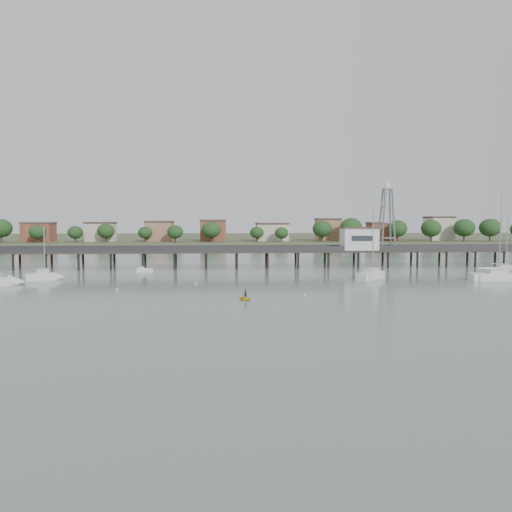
{
  "coord_description": "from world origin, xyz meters",
  "views": [
    {
      "loc": [
        -7.67,
        -53.44,
        10.79
      ],
      "look_at": [
        -0.4,
        42.0,
        4.0
      ],
      "focal_mm": 35.0,
      "sensor_mm": 36.0,
      "label": 1
    }
  ],
  "objects_px": {
    "sailboat_c": "(375,275)",
    "sailboat_e": "(510,272)",
    "pier": "(252,251)",
    "white_tender": "(145,270)",
    "sailboat_d": "(506,277)",
    "sailboat_a": "(1,281)",
    "yellow_dinghy": "(245,300)",
    "sailboat_b": "(48,276)",
    "lattice_tower": "(387,219)"
  },
  "relations": [
    {
      "from": "pier",
      "to": "sailboat_c",
      "type": "relative_size",
      "value": 10.76
    },
    {
      "from": "sailboat_c",
      "to": "sailboat_d",
      "type": "distance_m",
      "value": 23.4
    },
    {
      "from": "sailboat_a",
      "to": "white_tender",
      "type": "bearing_deg",
      "value": 32.77
    },
    {
      "from": "lattice_tower",
      "to": "sailboat_b",
      "type": "distance_m",
      "value": 73.84
    },
    {
      "from": "sailboat_a",
      "to": "sailboat_d",
      "type": "xyz_separation_m",
      "value": [
        88.6,
        0.5,
        -0.01
      ]
    },
    {
      "from": "sailboat_c",
      "to": "yellow_dinghy",
      "type": "height_order",
      "value": "sailboat_c"
    },
    {
      "from": "sailboat_a",
      "to": "sailboat_d",
      "type": "height_order",
      "value": "sailboat_d"
    },
    {
      "from": "sailboat_d",
      "to": "white_tender",
      "type": "relative_size",
      "value": 4.81
    },
    {
      "from": "pier",
      "to": "yellow_dinghy",
      "type": "relative_size",
      "value": 61.09
    },
    {
      "from": "pier",
      "to": "lattice_tower",
      "type": "distance_m",
      "value": 32.34
    },
    {
      "from": "pier",
      "to": "lattice_tower",
      "type": "xyz_separation_m",
      "value": [
        31.5,
        0.0,
        7.31
      ]
    },
    {
      "from": "lattice_tower",
      "to": "pier",
      "type": "bearing_deg",
      "value": -180.0
    },
    {
      "from": "sailboat_a",
      "to": "sailboat_c",
      "type": "height_order",
      "value": "sailboat_c"
    },
    {
      "from": "lattice_tower",
      "to": "yellow_dinghy",
      "type": "distance_m",
      "value": 59.2
    },
    {
      "from": "sailboat_d",
      "to": "white_tender",
      "type": "height_order",
      "value": "sailboat_d"
    },
    {
      "from": "sailboat_a",
      "to": "sailboat_b",
      "type": "bearing_deg",
      "value": 42.05
    },
    {
      "from": "pier",
      "to": "sailboat_c",
      "type": "height_order",
      "value": "sailboat_c"
    },
    {
      "from": "sailboat_e",
      "to": "white_tender",
      "type": "xyz_separation_m",
      "value": [
        -73.46,
        10.83,
        -0.24
      ]
    },
    {
      "from": "sailboat_a",
      "to": "white_tender",
      "type": "relative_size",
      "value": 4.0
    },
    {
      "from": "sailboat_d",
      "to": "sailboat_e",
      "type": "xyz_separation_m",
      "value": [
        5.78,
        8.29,
        0.02
      ]
    },
    {
      "from": "sailboat_a",
      "to": "pier",
      "type": "bearing_deg",
      "value": 21.57
    },
    {
      "from": "sailboat_e",
      "to": "white_tender",
      "type": "height_order",
      "value": "sailboat_e"
    },
    {
      "from": "pier",
      "to": "white_tender",
      "type": "distance_m",
      "value": 24.64
    },
    {
      "from": "sailboat_d",
      "to": "yellow_dinghy",
      "type": "bearing_deg",
      "value": -158.56
    },
    {
      "from": "sailboat_e",
      "to": "lattice_tower",
      "type": "bearing_deg",
      "value": 148.06
    },
    {
      "from": "sailboat_c",
      "to": "sailboat_a",
      "type": "bearing_deg",
      "value": 138.66
    },
    {
      "from": "pier",
      "to": "white_tender",
      "type": "bearing_deg",
      "value": -161.24
    },
    {
      "from": "yellow_dinghy",
      "to": "sailboat_a",
      "type": "bearing_deg",
      "value": 129.99
    },
    {
      "from": "lattice_tower",
      "to": "yellow_dinghy",
      "type": "bearing_deg",
      "value": -127.62
    },
    {
      "from": "sailboat_d",
      "to": "lattice_tower",
      "type": "bearing_deg",
      "value": 115.84
    },
    {
      "from": "sailboat_d",
      "to": "sailboat_a",
      "type": "bearing_deg",
      "value": -179.7
    },
    {
      "from": "lattice_tower",
      "to": "sailboat_b",
      "type": "bearing_deg",
      "value": -163.72
    },
    {
      "from": "sailboat_b",
      "to": "sailboat_e",
      "type": "bearing_deg",
      "value": -10.41
    },
    {
      "from": "pier",
      "to": "sailboat_d",
      "type": "relative_size",
      "value": 9.1
    },
    {
      "from": "sailboat_c",
      "to": "pier",
      "type": "bearing_deg",
      "value": 88.28
    },
    {
      "from": "sailboat_b",
      "to": "sailboat_d",
      "type": "distance_m",
      "value": 83.49
    },
    {
      "from": "sailboat_a",
      "to": "sailboat_e",
      "type": "xyz_separation_m",
      "value": [
        94.38,
        8.79,
        0.01
      ]
    },
    {
      "from": "sailboat_e",
      "to": "sailboat_d",
      "type": "bearing_deg",
      "value": -112.06
    },
    {
      "from": "sailboat_a",
      "to": "sailboat_b",
      "type": "distance_m",
      "value": 8.8
    },
    {
      "from": "sailboat_a",
      "to": "sailboat_b",
      "type": "xyz_separation_m",
      "value": [
        5.36,
        6.97,
        0.02
      ]
    },
    {
      "from": "sailboat_a",
      "to": "sailboat_e",
      "type": "bearing_deg",
      "value": -5.06
    },
    {
      "from": "sailboat_d",
      "to": "sailboat_e",
      "type": "bearing_deg",
      "value": 55.11
    },
    {
      "from": "sailboat_a",
      "to": "yellow_dinghy",
      "type": "distance_m",
      "value": 44.15
    },
    {
      "from": "sailboat_c",
      "to": "sailboat_e",
      "type": "distance_m",
      "value": 28.95
    },
    {
      "from": "lattice_tower",
      "to": "sailboat_c",
      "type": "relative_size",
      "value": 1.11
    },
    {
      "from": "yellow_dinghy",
      "to": "sailboat_d",
      "type": "bearing_deg",
      "value": -3.65
    },
    {
      "from": "pier",
      "to": "lattice_tower",
      "type": "relative_size",
      "value": 9.68
    },
    {
      "from": "pier",
      "to": "white_tender",
      "type": "height_order",
      "value": "pier"
    },
    {
      "from": "lattice_tower",
      "to": "sailboat_a",
      "type": "height_order",
      "value": "lattice_tower"
    },
    {
      "from": "sailboat_d",
      "to": "yellow_dinghy",
      "type": "distance_m",
      "value": 52.19
    }
  ]
}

